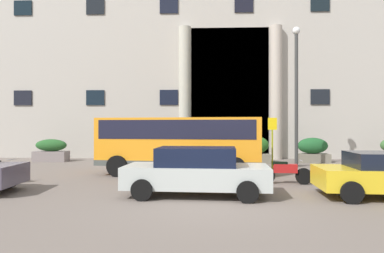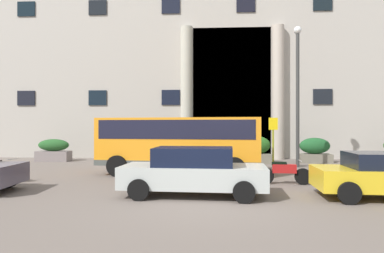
% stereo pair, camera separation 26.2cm
% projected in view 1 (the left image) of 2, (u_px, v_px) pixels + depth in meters
% --- Properties ---
extents(ground_plane, '(80.00, 64.00, 0.12)m').
position_uv_depth(ground_plane, '(208.00, 204.00, 9.55)').
color(ground_plane, '#685D56').
extents(office_building_facade, '(43.59, 9.65, 18.53)m').
position_uv_depth(office_building_facade, '(206.00, 37.00, 27.03)').
color(office_building_facade, '#AFA99F').
rests_on(office_building_facade, ground_plane).
extents(orange_minibus, '(7.26, 3.20, 2.50)m').
position_uv_depth(orange_minibus, '(180.00, 140.00, 15.09)').
color(orange_minibus, orange).
rests_on(orange_minibus, ground_plane).
extents(bus_stop_sign, '(0.44, 0.08, 2.56)m').
position_uv_depth(bus_stop_sign, '(272.00, 137.00, 16.82)').
color(bus_stop_sign, '#939C16').
rests_on(bus_stop_sign, ground_plane).
extents(hedge_planter_east, '(1.73, 0.97, 1.58)m').
position_uv_depth(hedge_planter_east, '(254.00, 150.00, 19.66)').
color(hedge_planter_east, slate).
rests_on(hedge_planter_east, ground_plane).
extents(hedge_planter_far_west, '(1.82, 0.85, 1.53)m').
position_uv_depth(hedge_planter_far_west, '(188.00, 150.00, 19.80)').
color(hedge_planter_far_west, slate).
rests_on(hedge_planter_far_west, ground_plane).
extents(hedge_planter_entrance_left, '(1.86, 0.96, 1.46)m').
position_uv_depth(hedge_planter_entrance_left, '(313.00, 150.00, 20.11)').
color(hedge_planter_entrance_left, slate).
rests_on(hedge_planter_entrance_left, ground_plane).
extents(hedge_planter_entrance_right, '(2.00, 0.88, 1.36)m').
position_uv_depth(hedge_planter_entrance_right, '(51.00, 151.00, 20.64)').
color(hedge_planter_entrance_right, gray).
rests_on(hedge_planter_entrance_right, ground_plane).
extents(parked_hatchback_near, '(4.47, 2.18, 1.48)m').
position_uv_depth(parked_hatchback_near, '(197.00, 171.00, 10.39)').
color(parked_hatchback_near, '#B1B9B6').
rests_on(parked_hatchback_near, ground_plane).
extents(motorcycle_far_end, '(1.94, 0.55, 0.89)m').
position_uv_depth(motorcycle_far_end, '(284.00, 172.00, 12.45)').
color(motorcycle_far_end, black).
rests_on(motorcycle_far_end, ground_plane).
extents(lamppost_plaza_centre, '(0.40, 0.40, 7.35)m').
position_uv_depth(lamppost_plaza_centre, '(296.00, 85.00, 17.74)').
color(lamppost_plaza_centre, '#343535').
rests_on(lamppost_plaza_centre, ground_plane).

